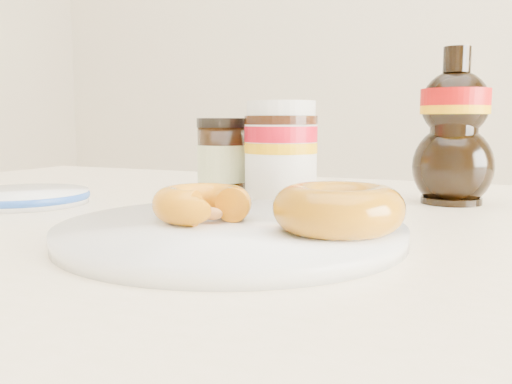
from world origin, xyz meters
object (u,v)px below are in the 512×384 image
at_px(donut_bitten, 202,204).
at_px(dark_jar, 222,160).
at_px(syrup_bottle, 454,126).
at_px(blue_rim_saucer, 22,196).
at_px(dining_table, 279,305).
at_px(plate, 231,231).
at_px(nutella_jar, 281,149).
at_px(donut_whole, 338,209).

height_order(donut_bitten, dark_jar, dark_jar).
bearing_deg(syrup_bottle, blue_rim_saucer, -155.10).
relative_size(dining_table, blue_rim_saucer, 8.91).
relative_size(plate, nutella_jar, 2.36).
distance_m(donut_bitten, syrup_bottle, 0.35).
bearing_deg(syrup_bottle, nutella_jar, -154.69).
bearing_deg(syrup_bottle, dark_jar, -162.70).
relative_size(donut_bitten, nutella_jar, 0.69).
bearing_deg(syrup_bottle, donut_whole, -100.05).
xyz_separation_m(dining_table, blue_rim_saucer, (-0.33, -0.01, 0.09)).
relative_size(dining_table, donut_whole, 13.82).
xyz_separation_m(plate, blue_rim_saucer, (-0.32, 0.08, 0.00)).
height_order(dining_table, nutella_jar, nutella_jar).
bearing_deg(syrup_bottle, plate, -115.56).
height_order(donut_whole, syrup_bottle, syrup_bottle).
bearing_deg(donut_bitten, nutella_jar, 85.64).
bearing_deg(dark_jar, blue_rim_saucer, -146.29).
height_order(donut_bitten, donut_whole, donut_whole).
xyz_separation_m(donut_bitten, donut_whole, (0.12, 0.00, 0.00)).
xyz_separation_m(dining_table, syrup_bottle, (0.14, 0.21, 0.18)).
relative_size(donut_bitten, donut_whole, 0.84).
height_order(plate, dark_jar, dark_jar).
xyz_separation_m(nutella_jar, blue_rim_saucer, (-0.28, -0.13, -0.06)).
relative_size(plate, blue_rim_saucer, 1.83).
xyz_separation_m(donut_bitten, nutella_jar, (-0.01, 0.21, 0.04)).
xyz_separation_m(plate, dark_jar, (-0.12, 0.22, 0.04)).
relative_size(dark_jar, blue_rim_saucer, 0.65).
relative_size(donut_whole, blue_rim_saucer, 0.64).
distance_m(syrup_bottle, blue_rim_saucer, 0.52).
xyz_separation_m(nutella_jar, syrup_bottle, (0.19, 0.09, 0.03)).
bearing_deg(dining_table, blue_rim_saucer, -178.20).
bearing_deg(donut_whole, syrup_bottle, 79.95).
bearing_deg(nutella_jar, donut_bitten, -86.19).
distance_m(donut_whole, dark_jar, 0.30).
relative_size(plate, donut_bitten, 3.39).
bearing_deg(dark_jar, donut_whole, -44.93).
bearing_deg(blue_rim_saucer, donut_bitten, -15.40).
height_order(donut_bitten, syrup_bottle, syrup_bottle).
xyz_separation_m(donut_whole, dark_jar, (-0.21, 0.21, 0.02)).
relative_size(syrup_bottle, blue_rim_saucer, 1.18).
bearing_deg(plate, nutella_jar, 101.25).
distance_m(donut_bitten, blue_rim_saucer, 0.31).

